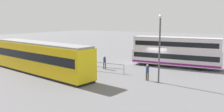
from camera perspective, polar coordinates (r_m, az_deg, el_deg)
The scene contains 8 objects.
ground_plane at distance 31.59m, azimuth 10.96°, elevation -2.49°, with size 160.00×160.00×0.00m, color slate.
double_decker_bus at distance 31.54m, azimuth 15.15°, elevation 1.01°, with size 11.37×3.61×3.87m.
tram_yellow at distance 27.84m, azimuth -17.09°, elevation -0.33°, with size 15.66×4.47×3.59m.
pedestrian_near_railing at distance 29.27m, azimuth -1.81°, elevation -1.30°, with size 0.45×0.45×1.67m.
pedestrian_crossing at distance 23.95m, azimuth 8.56°, elevation -3.67°, with size 0.39×0.39×1.66m.
pedestrian_railing at distance 28.61m, azimuth -4.92°, elevation -2.01°, with size 8.62×0.81×1.08m.
info_sign at distance 31.45m, azimuth -9.50°, elevation 0.63°, with size 1.09×0.18×2.45m.
street_lamp at distance 22.96m, azimuth 11.46°, elevation 3.05°, with size 0.36×0.36×6.57m.
Camera 1 is at (-11.38, 28.84, 6.07)m, focal length 37.76 mm.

